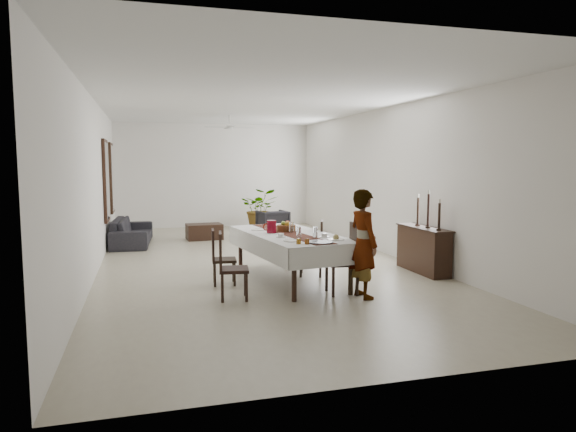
{
  "coord_description": "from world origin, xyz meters",
  "views": [
    {
      "loc": [
        -2.12,
        -10.1,
        2.02
      ],
      "look_at": [
        0.36,
        -1.25,
        1.05
      ],
      "focal_mm": 32.0,
      "sensor_mm": 36.0,
      "label": 1
    }
  ],
  "objects_px": {
    "dining_table_top": "(290,236)",
    "red_pitcher": "(271,227)",
    "woman": "(364,244)",
    "sideboard_body": "(423,250)",
    "sofa": "(132,232)"
  },
  "relations": [
    {
      "from": "dining_table_top",
      "to": "red_pitcher",
      "type": "distance_m",
      "value": 0.35
    },
    {
      "from": "red_pitcher",
      "to": "woman",
      "type": "distance_m",
      "value": 1.8
    },
    {
      "from": "red_pitcher",
      "to": "sideboard_body",
      "type": "xyz_separation_m",
      "value": [
        2.84,
        -0.11,
        -0.52
      ]
    },
    {
      "from": "red_pitcher",
      "to": "sofa",
      "type": "xyz_separation_m",
      "value": [
        -2.39,
        4.66,
        -0.61
      ]
    },
    {
      "from": "dining_table_top",
      "to": "woman",
      "type": "xyz_separation_m",
      "value": [
        0.76,
        -1.33,
        0.03
      ]
    },
    {
      "from": "sofa",
      "to": "dining_table_top",
      "type": "bearing_deg",
      "value": -146.81
    },
    {
      "from": "dining_table_top",
      "to": "sofa",
      "type": "relative_size",
      "value": 1.18
    },
    {
      "from": "sideboard_body",
      "to": "sofa",
      "type": "height_order",
      "value": "sideboard_body"
    },
    {
      "from": "dining_table_top",
      "to": "red_pitcher",
      "type": "bearing_deg",
      "value": 149.04
    },
    {
      "from": "sofa",
      "to": "sideboard_body",
      "type": "bearing_deg",
      "value": -128.36
    },
    {
      "from": "sideboard_body",
      "to": "sofa",
      "type": "relative_size",
      "value": 0.62
    },
    {
      "from": "red_pitcher",
      "to": "woman",
      "type": "relative_size",
      "value": 0.13
    },
    {
      "from": "dining_table_top",
      "to": "sideboard_body",
      "type": "bearing_deg",
      "value": -7.7
    },
    {
      "from": "red_pitcher",
      "to": "sofa",
      "type": "height_order",
      "value": "red_pitcher"
    },
    {
      "from": "red_pitcher",
      "to": "sofa",
      "type": "distance_m",
      "value": 5.27
    }
  ]
}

